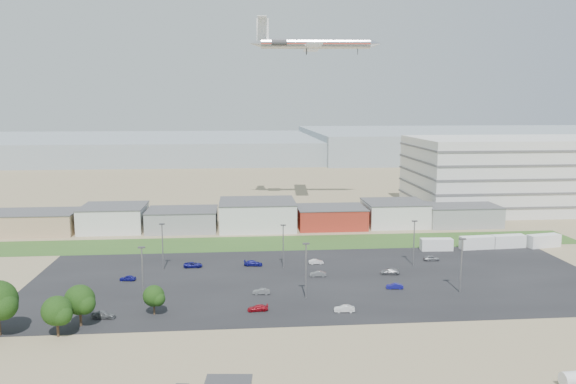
{
  "coord_description": "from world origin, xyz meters",
  "views": [
    {
      "loc": [
        -11.23,
        -93.0,
        36.62
      ],
      "look_at": [
        -1.12,
        22.0,
        18.47
      ],
      "focal_mm": 35.0,
      "sensor_mm": 36.0,
      "label": 1
    }
  ],
  "objects": [
    {
      "name": "parking_garage",
      "position": [
        90.0,
        95.0,
        12.5
      ],
      "size": [
        80.0,
        40.0,
        25.0
      ],
      "primitive_type": "cube",
      "color": "silver",
      "rests_on": "ground"
    },
    {
      "name": "parked_car_13",
      "position": [
        7.12,
        1.06,
        0.6
      ],
      "size": [
        3.73,
        1.57,
        1.2
      ],
      "primitive_type": "imported",
      "rotation": [
        0.0,
        0.0,
        -1.65
      ],
      "color": "silver",
      "rests_on": "ground"
    },
    {
      "name": "parked_car_7",
      "position": [
        5.34,
        22.08,
        0.58
      ],
      "size": [
        3.62,
        1.57,
        1.16
      ],
      "primitive_type": "imported",
      "rotation": [
        0.0,
        0.0,
        -1.67
      ],
      "color": "#595B5E",
      "rests_on": "ground"
    },
    {
      "name": "parking_lot",
      "position": [
        5.0,
        20.0,
        0.01
      ],
      "size": [
        120.0,
        50.0,
        0.01
      ],
      "primitive_type": "cube",
      "color": "black",
      "rests_on": "ground"
    },
    {
      "name": "box_trailer_c",
      "position": [
        57.7,
        42.31,
        1.62
      ],
      "size": [
        8.83,
        3.42,
        3.24
      ],
      "primitive_type": null,
      "rotation": [
        0.0,
        0.0,
        0.09
      ],
      "color": "silver",
      "rests_on": "ground"
    },
    {
      "name": "lightpole_back_l",
      "position": [
        -28.4,
        30.13,
        5.25
      ],
      "size": [
        1.24,
        0.52,
        10.51
      ],
      "primitive_type": null,
      "color": "slate",
      "rests_on": "ground"
    },
    {
      "name": "parked_car_6",
      "position": [
        -8.3,
        31.38,
        0.61
      ],
      "size": [
        4.42,
        2.25,
        1.23
      ],
      "primitive_type": "imported",
      "rotation": [
        0.0,
        0.0,
        1.44
      ],
      "color": "navy",
      "rests_on": "ground"
    },
    {
      "name": "lightpole_front_r",
      "position": [
        31.75,
        9.48,
        5.43
      ],
      "size": [
        1.28,
        0.53,
        10.85
      ],
      "primitive_type": null,
      "color": "slate",
      "rests_on": "ground"
    },
    {
      "name": "box_trailer_d",
      "position": [
        67.08,
        41.95,
        1.63
      ],
      "size": [
        9.05,
        4.31,
        3.26
      ],
      "primitive_type": null,
      "rotation": [
        0.0,
        0.0,
        0.19
      ],
      "color": "silver",
      "rests_on": "ground"
    },
    {
      "name": "tree_right",
      "position": [
        -37.87,
        -1.38,
        4.0
      ],
      "size": [
        5.34,
        5.34,
        8.0
      ],
      "primitive_type": null,
      "color": "black",
      "rests_on": "ground"
    },
    {
      "name": "building_row",
      "position": [
        -17.0,
        71.0,
        4.0
      ],
      "size": [
        170.0,
        20.0,
        8.0
      ],
      "primitive_type": null,
      "color": "silver",
      "rests_on": "ground"
    },
    {
      "name": "lightpole_front_l",
      "position": [
        -29.17,
        8.36,
        5.43
      ],
      "size": [
        1.28,
        0.53,
        10.86
      ],
      "primitive_type": null,
      "color": "slate",
      "rests_on": "ground"
    },
    {
      "name": "ground",
      "position": [
        0.0,
        0.0,
        0.0
      ],
      "size": [
        700.0,
        700.0,
        0.0
      ],
      "primitive_type": "plane",
      "color": "#807051",
      "rests_on": "ground"
    },
    {
      "name": "lightpole_front_m",
      "position": [
        1.11,
        8.66,
        5.41
      ],
      "size": [
        1.27,
        0.53,
        10.82
      ],
      "primitive_type": null,
      "color": "slate",
      "rests_on": "ground"
    },
    {
      "name": "box_trailer_a",
      "position": [
        38.27,
        41.14,
        1.5
      ],
      "size": [
        8.08,
        2.86,
        2.99
      ],
      "primitive_type": null,
      "rotation": [
        0.0,
        0.0,
        -0.05
      ],
      "color": "silver",
      "rests_on": "ground"
    },
    {
      "name": "parked_car_8",
      "position": [
        33.79,
        31.89,
        0.62
      ],
      "size": [
        3.66,
        1.55,
        1.23
      ],
      "primitive_type": "imported",
      "rotation": [
        0.0,
        0.0,
        1.54
      ],
      "color": "#A5A5AA",
      "rests_on": "ground"
    },
    {
      "name": "grass_strip",
      "position": [
        0.0,
        52.0,
        0.01
      ],
      "size": [
        160.0,
        16.0,
        0.02
      ],
      "primitive_type": "cube",
      "color": "#325921",
      "rests_on": "ground"
    },
    {
      "name": "parked_car_3",
      "position": [
        -8.23,
        2.92,
        0.54
      ],
      "size": [
        3.82,
        1.75,
        1.08
      ],
      "primitive_type": "imported",
      "rotation": [
        0.0,
        0.0,
        -1.51
      ],
      "color": "maroon",
      "rests_on": "ground"
    },
    {
      "name": "parked_car_10",
      "position": [
        -34.92,
        1.81,
        0.6
      ],
      "size": [
        4.29,
        2.1,
        1.2
      ],
      "primitive_type": "imported",
      "rotation": [
        0.0,
        0.0,
        1.47
      ],
      "color": "#595B5E",
      "rests_on": "ground"
    },
    {
      "name": "parked_car_1",
      "position": [
        19.51,
        12.68,
        0.56
      ],
      "size": [
        3.5,
        1.58,
        1.11
      ],
      "primitive_type": "imported",
      "rotation": [
        0.0,
        0.0,
        -1.69
      ],
      "color": "navy",
      "rests_on": "ground"
    },
    {
      "name": "airliner",
      "position": [
        15.78,
        105.09,
        57.33
      ],
      "size": [
        48.27,
        34.75,
        13.6
      ],
      "primitive_type": null,
      "rotation": [
        0.0,
        0.0,
        -0.07
      ],
      "color": "silver"
    },
    {
      "name": "lightpole_back_r",
      "position": [
        28.34,
        28.66,
        5.22
      ],
      "size": [
        1.23,
        0.51,
        10.44
      ],
      "primitive_type": null,
      "color": "slate",
      "rests_on": "ground"
    },
    {
      "name": "parked_car_4",
      "position": [
        -7.25,
        11.78,
        0.55
      ],
      "size": [
        3.41,
        1.44,
        1.09
      ],
      "primitive_type": "imported",
      "rotation": [
        0.0,
        0.0,
        -1.66
      ],
      "color": "#595B5E",
      "rests_on": "ground"
    },
    {
      "name": "parked_car_9",
      "position": [
        -21.94,
        31.34,
        0.59
      ],
      "size": [
        4.26,
        1.98,
        1.18
      ],
      "primitive_type": "imported",
      "rotation": [
        0.0,
        0.0,
        1.58
      ],
      "color": "navy",
      "rests_on": "ground"
    },
    {
      "name": "box_trailer_b",
      "position": [
        49.04,
        41.7,
        1.6
      ],
      "size": [
        8.7,
        3.32,
        3.19
      ],
      "primitive_type": null,
      "rotation": [
        0.0,
        0.0,
        0.08
      ],
      "color": "silver",
      "rests_on": "ground"
    },
    {
      "name": "tree_near",
      "position": [
        -26.43,
        2.75,
        3.01
      ],
      "size": [
        4.01,
        4.01,
        6.02
      ],
      "primitive_type": null,
      "color": "black",
      "rests_on": "ground"
    },
    {
      "name": "parked_car_11",
      "position": [
        6.24,
        31.53,
        0.55
      ],
      "size": [
        3.42,
        1.37,
        1.11
      ],
      "primitive_type": "imported",
      "rotation": [
        0.0,
        0.0,
        1.63
      ],
      "color": "silver",
      "rests_on": "ground"
    },
    {
      "name": "lightpole_back_m",
      "position": [
        -1.57,
        29.28,
        4.97
      ],
      "size": [
        1.17,
        0.49,
        9.93
      ],
      "primitive_type": null,
      "color": "slate",
      "rests_on": "ground"
    },
    {
      "name": "parked_car_5",
      "position": [
        -34.81,
        22.71,
        0.57
      ],
      "size": [
        3.49,
        1.76,
        1.14
      ],
      "primitive_type": "imported",
      "rotation": [
        0.0,
        0.0,
        -1.7
      ],
      "color": "navy",
      "rests_on": "ground"
    },
    {
      "name": "tree_mid",
      "position": [
        -40.27,
        -5.55,
        3.79
      ],
      "size": [
        5.05,
        5.05,
        7.57
      ],
      "primitive_type": null,
      "color": "black",
      "rests_on": "ground"
    },
    {
      "name": "parked_car_12",
      "position": [
        21.08,
        22.22,
        0.61
      ],
      "size": [
        4.4,
        2.24,
        1.22
      ],
      "primitive_type": "imported",
      "rotation": [
        0.0,
        0.0,
        -1.7
      ],
      "color": "#A5A5AA",
      "rests_on": "ground"
    },
    {
      "name": "hills_backdrop",
      "position": [
        40.0,
        315.0,
        4.5
      ],
      "size": [
        700.0,
        200.0,
        9.0
      ],
      "primitive_type": null,
      "color": "gray",
      "rests_on": "ground"
    }
  ]
}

